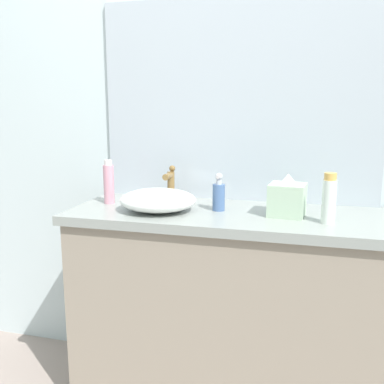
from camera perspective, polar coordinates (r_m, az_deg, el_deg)
The scene contains 9 objects.
bathroom_wall_rear at distance 2.04m, azimuth 4.26°, elevation 11.21°, with size 6.00×0.06×2.60m, color silver.
vanity_counter at distance 1.94m, azimuth 4.26°, elevation -15.17°, with size 1.30×0.50×0.87m.
wall_mirror_panel at distance 1.99m, azimuth 6.01°, elevation 11.81°, with size 1.26×0.01×0.90m, color #B2BCC6.
sink_basin at distance 1.80m, azimuth -4.51°, elevation -1.06°, with size 0.32×0.30×0.09m, color white.
faucet at distance 1.95m, azimuth -2.87°, elevation 1.30°, with size 0.03×0.11×0.16m.
soap_dispenser at distance 1.80m, azimuth 3.54°, elevation -0.40°, with size 0.05×0.05×0.16m.
lotion_bottle at distance 1.96m, azimuth -10.92°, elevation 1.19°, with size 0.05×0.05×0.20m.
perfume_bottle at distance 1.67m, azimuth 17.63°, elevation -0.90°, with size 0.05×0.05×0.19m.
tissue_box at distance 1.75m, azimuth 12.46°, elevation -0.75°, with size 0.15×0.15×0.17m.
Camera 1 is at (0.38, -1.27, 1.29)m, focal length 40.42 mm.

